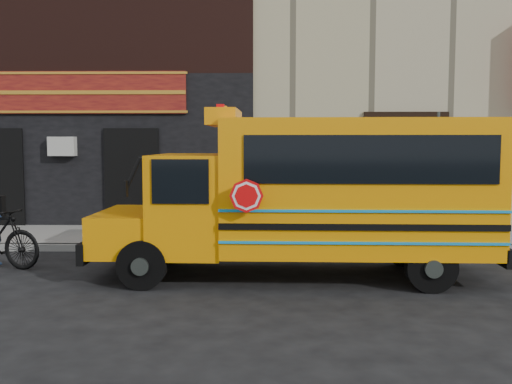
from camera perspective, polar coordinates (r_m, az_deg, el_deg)
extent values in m
plane|color=black|center=(9.89, -0.96, -8.82)|extent=(120.00, 120.00, 0.00)
cube|color=gray|center=(12.41, -0.56, -5.61)|extent=(40.00, 0.20, 0.15)
cube|color=slate|center=(13.89, -0.40, -4.46)|extent=(40.00, 3.00, 0.15)
cube|color=tan|center=(20.45, 0.03, 15.70)|extent=(20.00, 10.00, 12.00)
cube|color=black|center=(16.05, -18.46, 4.00)|extent=(10.00, 0.30, 4.00)
cube|color=black|center=(16.38, -18.82, 16.33)|extent=(10.00, 0.28, 3.00)
cube|color=#4C0A10|center=(15.94, -18.82, 9.39)|extent=(6.50, 0.12, 1.10)
cube|color=black|center=(15.43, -12.25, 1.33)|extent=(1.30, 0.10, 2.50)
cylinder|color=black|center=(9.42, -11.30, -7.12)|extent=(0.81, 0.30, 0.80)
cylinder|color=black|center=(11.24, -9.03, -5.11)|extent=(0.81, 0.30, 0.80)
cylinder|color=black|center=(9.48, 17.10, -7.17)|extent=(0.81, 0.30, 0.80)
cylinder|color=black|center=(11.29, 14.62, -5.16)|extent=(0.81, 0.30, 0.80)
cube|color=orange|center=(10.36, -12.53, -3.79)|extent=(1.04, 2.02, 0.70)
cube|color=black|center=(10.56, -15.41, -5.06)|extent=(0.16, 2.05, 0.35)
cube|color=orange|center=(10.07, -6.53, -1.08)|extent=(1.25, 2.13, 1.70)
cube|color=black|center=(10.14, -9.73, 1.19)|extent=(0.10, 1.80, 0.90)
cube|color=orange|center=(10.02, 9.79, 0.68)|extent=(4.55, 2.30, 2.25)
cube|color=black|center=(10.69, 21.95, -5.12)|extent=(0.17, 2.20, 0.30)
cube|color=black|center=(8.91, 11.41, 3.21)|extent=(3.90, 0.13, 0.75)
cube|color=orange|center=(9.95, -3.17, 7.40)|extent=(0.53, 1.61, 0.28)
cylinder|color=red|center=(8.65, -0.96, -0.39)|extent=(0.52, 0.04, 0.52)
cylinder|color=#3A413D|center=(13.39, 17.62, 1.16)|extent=(0.07, 0.07, 3.03)
cube|color=red|center=(13.30, 17.88, 5.21)|extent=(0.06, 0.27, 0.38)
cube|color=white|center=(13.30, 17.82, 3.17)|extent=(0.06, 0.27, 0.33)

